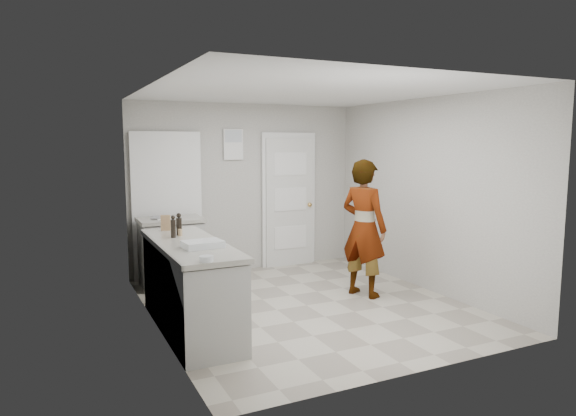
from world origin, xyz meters
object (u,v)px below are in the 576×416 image
oil_cruet_a (179,225)px  oil_cruet_b (173,227)px  spice_jar (180,233)px  baking_dish (203,244)px  egg_bowl (206,259)px  person (364,228)px  cake_mix_box (166,223)px

oil_cruet_a → oil_cruet_b: oil_cruet_a is taller
spice_jar → baking_dish: (0.05, -0.71, -0.01)m
spice_jar → egg_bowl: (-0.09, -1.29, -0.01)m
person → spice_jar: (-2.29, 0.12, 0.10)m
oil_cruet_b → egg_bowl: (0.00, -1.21, -0.09)m
cake_mix_box → oil_cruet_b: 0.49m
spice_jar → oil_cruet_a: (0.00, 0.05, 0.08)m
oil_cruet_a → oil_cruet_b: 0.16m
cake_mix_box → baking_dish: bearing=-65.4°
person → cake_mix_box: 2.42m
oil_cruet_a → person: bearing=-4.4°
oil_cruet_a → egg_bowl: (-0.09, -1.34, -0.09)m
cake_mix_box → oil_cruet_b: oil_cruet_b is taller
spice_jar → oil_cruet_b: (-0.09, -0.07, 0.08)m
spice_jar → baking_dish: size_ratio=0.18×
baking_dish → egg_bowl: (-0.13, -0.58, -0.01)m
oil_cruet_b → cake_mix_box: bearing=87.1°
egg_bowl → oil_cruet_a: bearing=86.1°
cake_mix_box → oil_cruet_a: size_ratio=0.73×
person → baking_dish: person is taller
person → oil_cruet_a: 2.30m
cake_mix_box → oil_cruet_a: oil_cruet_a is taller
spice_jar → oil_cruet_b: size_ratio=0.30×
cake_mix_box → person: bearing=6.2°
person → baking_dish: 2.32m
oil_cruet_a → baking_dish: size_ratio=0.62×
oil_cruet_b → egg_bowl: size_ratio=1.99×
spice_jar → oil_cruet_a: size_ratio=0.30×
oil_cruet_a → spice_jar: bearing=-92.6°
oil_cruet_a → baking_dish: oil_cruet_a is taller
person → oil_cruet_b: size_ratio=7.21×
oil_cruet_b → baking_dish: size_ratio=0.62×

